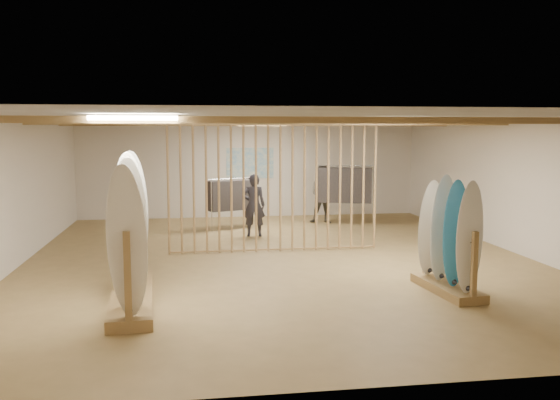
{
  "coord_description": "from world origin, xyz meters",
  "views": [
    {
      "loc": [
        -1.73,
        -11.49,
        2.58
      ],
      "look_at": [
        0.0,
        0.0,
        1.2
      ],
      "focal_mm": 38.0,
      "sensor_mm": 36.0,
      "label": 1
    }
  ],
  "objects": [
    {
      "name": "floor",
      "position": [
        0.0,
        0.0,
        0.0
      ],
      "size": [
        12.0,
        12.0,
        0.0
      ],
      "primitive_type": "plane",
      "color": "#9E7F4C",
      "rests_on": "ground"
    },
    {
      "name": "ceiling",
      "position": [
        0.0,
        0.0,
        2.8
      ],
      "size": [
        12.0,
        12.0,
        0.0
      ],
      "primitive_type": "plane",
      "rotation": [
        3.14,
        0.0,
        0.0
      ],
      "color": "gray",
      "rests_on": "ground"
    },
    {
      "name": "wall_back",
      "position": [
        0.0,
        6.0,
        1.4
      ],
      "size": [
        12.0,
        0.0,
        12.0
      ],
      "primitive_type": "plane",
      "rotation": [
        1.57,
        0.0,
        0.0
      ],
      "color": "silver",
      "rests_on": "ground"
    },
    {
      "name": "wall_front",
      "position": [
        0.0,
        -6.0,
        1.4
      ],
      "size": [
        12.0,
        0.0,
        12.0
      ],
      "primitive_type": "plane",
      "rotation": [
        -1.57,
        0.0,
        0.0
      ],
      "color": "silver",
      "rests_on": "ground"
    },
    {
      "name": "wall_left",
      "position": [
        -5.0,
        0.0,
        1.4
      ],
      "size": [
        0.0,
        12.0,
        12.0
      ],
      "primitive_type": "plane",
      "rotation": [
        1.57,
        0.0,
        1.57
      ],
      "color": "silver",
      "rests_on": "ground"
    },
    {
      "name": "wall_right",
      "position": [
        5.0,
        0.0,
        1.4
      ],
      "size": [
        0.0,
        12.0,
        12.0
      ],
      "primitive_type": "plane",
      "rotation": [
        1.57,
        0.0,
        -1.57
      ],
      "color": "silver",
      "rests_on": "ground"
    },
    {
      "name": "ceiling_slats",
      "position": [
        0.0,
        0.0,
        2.72
      ],
      "size": [
        9.5,
        6.12,
        0.1
      ],
      "primitive_type": "cube",
      "color": "#9B7846",
      "rests_on": "ground"
    },
    {
      "name": "light_panels",
      "position": [
        0.0,
        0.0,
        2.74
      ],
      "size": [
        1.2,
        0.35,
        0.06
      ],
      "primitive_type": "cube",
      "color": "white",
      "rests_on": "ground"
    },
    {
      "name": "bamboo_partition",
      "position": [
        0.0,
        0.8,
        1.4
      ],
      "size": [
        4.45,
        0.05,
        2.78
      ],
      "color": "#A68050",
      "rests_on": "ground"
    },
    {
      "name": "poster",
      "position": [
        0.0,
        5.98,
        1.6
      ],
      "size": [
        1.4,
        0.03,
        0.9
      ],
      "primitive_type": "cube",
      "color": "#3683BD",
      "rests_on": "ground"
    },
    {
      "name": "rack_left",
      "position": [
        -2.64,
        -2.66,
        0.75
      ],
      "size": [
        0.78,
        2.74,
        2.18
      ],
      "rotation": [
        0.0,
        0.0,
        0.07
      ],
      "color": "#9B7846",
      "rests_on": "floor"
    },
    {
      "name": "rack_right",
      "position": [
        2.29,
        -2.75,
        0.62
      ],
      "size": [
        0.65,
        1.62,
        1.84
      ],
      "rotation": [
        0.0,
        0.0,
        0.09
      ],
      "color": "#9B7846",
      "rests_on": "floor"
    },
    {
      "name": "clothing_rack_a",
      "position": [
        -0.71,
        3.8,
        0.89
      ],
      "size": [
        1.22,
        0.74,
        1.37
      ],
      "rotation": [
        0.0,
        0.0,
        0.39
      ],
      "color": "silver",
      "rests_on": "floor"
    },
    {
      "name": "clothing_rack_b",
      "position": [
        2.4,
        4.1,
        1.09
      ],
      "size": [
        1.5,
        0.78,
        1.67
      ],
      "rotation": [
        0.0,
        0.0,
        -0.28
      ],
      "color": "silver",
      "rests_on": "floor"
    },
    {
      "name": "shopper_a",
      "position": [
        -0.24,
        2.7,
        0.86
      ],
      "size": [
        0.68,
        0.51,
        1.72
      ],
      "primitive_type": "imported",
      "rotation": [
        0.0,
        0.0,
        3.0
      ],
      "color": "#2A2830",
      "rests_on": "floor"
    },
    {
      "name": "shopper_b",
      "position": [
        1.88,
        4.4,
        0.91
      ],
      "size": [
        1.04,
        0.91,
        1.82
      ],
      "primitive_type": "imported",
      "rotation": [
        0.0,
        0.0,
        -0.3
      ],
      "color": "#3E3930",
      "rests_on": "floor"
    }
  ]
}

